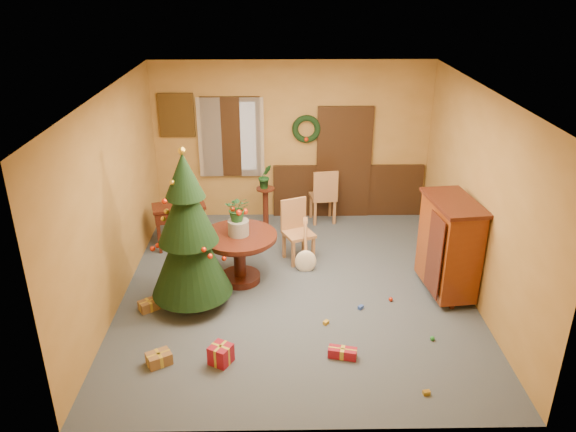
{
  "coord_description": "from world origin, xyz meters",
  "views": [
    {
      "loc": [
        -0.24,
        -7.11,
        4.33
      ],
      "look_at": [
        -0.12,
        0.4,
        1.01
      ],
      "focal_mm": 35.0,
      "sensor_mm": 36.0,
      "label": 1
    }
  ],
  "objects_px": {
    "dining_table": "(239,249)",
    "writing_desk": "(179,215)",
    "chair_near": "(296,228)",
    "christmas_tree": "(188,234)",
    "sideboard": "(449,244)"
  },
  "relations": [
    {
      "from": "dining_table",
      "to": "chair_near",
      "type": "relative_size",
      "value": 1.12
    },
    {
      "from": "christmas_tree",
      "to": "writing_desk",
      "type": "bearing_deg",
      "value": 103.97
    },
    {
      "from": "dining_table",
      "to": "chair_near",
      "type": "xyz_separation_m",
      "value": [
        0.87,
        0.71,
        -0.0
      ]
    },
    {
      "from": "chair_near",
      "to": "christmas_tree",
      "type": "distance_m",
      "value": 2.07
    },
    {
      "from": "dining_table",
      "to": "writing_desk",
      "type": "bearing_deg",
      "value": 132.48
    },
    {
      "from": "chair_near",
      "to": "sideboard",
      "type": "height_order",
      "value": "sideboard"
    },
    {
      "from": "chair_near",
      "to": "sideboard",
      "type": "bearing_deg",
      "value": -26.74
    },
    {
      "from": "dining_table",
      "to": "writing_desk",
      "type": "height_order",
      "value": "dining_table"
    },
    {
      "from": "dining_table",
      "to": "sideboard",
      "type": "xyz_separation_m",
      "value": [
        2.99,
        -0.36,
        0.23
      ]
    },
    {
      "from": "christmas_tree",
      "to": "writing_desk",
      "type": "height_order",
      "value": "christmas_tree"
    },
    {
      "from": "chair_near",
      "to": "sideboard",
      "type": "distance_m",
      "value": 2.39
    },
    {
      "from": "writing_desk",
      "to": "chair_near",
      "type": "bearing_deg",
      "value": -13.3
    },
    {
      "from": "christmas_tree",
      "to": "sideboard",
      "type": "bearing_deg",
      "value": 4.24
    },
    {
      "from": "chair_near",
      "to": "writing_desk",
      "type": "height_order",
      "value": "chair_near"
    },
    {
      "from": "chair_near",
      "to": "sideboard",
      "type": "relative_size",
      "value": 0.7
    }
  ]
}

